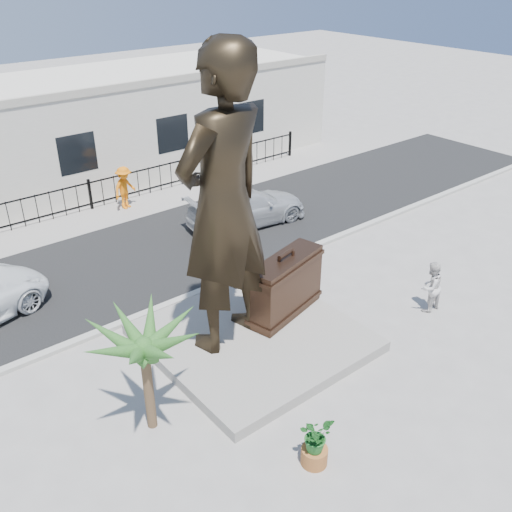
{
  "coord_description": "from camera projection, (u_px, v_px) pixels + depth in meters",
  "views": [
    {
      "loc": [
        -8.39,
        -8.36,
        9.46
      ],
      "look_at": [
        0.0,
        2.0,
        2.3
      ],
      "focal_mm": 40.0,
      "sensor_mm": 36.0,
      "label": 1
    }
  ],
  "objects": [
    {
      "name": "suitcase",
      "position": [
        285.0,
        286.0,
        15.92
      ],
      "size": [
        2.65,
        1.39,
        1.78
      ],
      "primitive_type": "cube",
      "rotation": [
        0.0,
        0.0,
        0.24
      ],
      "color": "#352216",
      "rests_on": "plinth"
    },
    {
      "name": "statue",
      "position": [
        223.0,
        205.0,
        13.52
      ],
      "size": [
        3.12,
        2.38,
        7.67
      ],
      "primitive_type": "imported",
      "rotation": [
        0.0,
        0.0,
        3.35
      ],
      "color": "black",
      "rests_on": "plinth"
    },
    {
      "name": "ground",
      "position": [
        304.0,
        362.0,
        14.85
      ],
      "size": [
        100.0,
        100.0,
        0.0
      ],
      "primitive_type": "plane",
      "color": "#9E9991",
      "rests_on": "ground"
    },
    {
      "name": "street",
      "position": [
        150.0,
        251.0,
        20.33
      ],
      "size": [
        40.0,
        7.0,
        0.01
      ],
      "primitive_type": "cube",
      "color": "black",
      "rests_on": "ground"
    },
    {
      "name": "tourist",
      "position": [
        431.0,
        287.0,
        16.65
      ],
      "size": [
        0.79,
        0.62,
        1.58
      ],
      "primitive_type": "imported",
      "rotation": [
        0.0,
        0.0,
        3.11
      ],
      "color": "silver",
      "rests_on": "ground"
    },
    {
      "name": "planter",
      "position": [
        314.0,
        456.0,
        11.84
      ],
      "size": [
        0.56,
        0.56,
        0.4
      ],
      "primitive_type": "cylinder",
      "color": "#985828",
      "rests_on": "ground"
    },
    {
      "name": "plinth",
      "position": [
        253.0,
        338.0,
        15.53
      ],
      "size": [
        5.2,
        5.2,
        0.3
      ],
      "primitive_type": "cube",
      "color": "gray",
      "rests_on": "ground"
    },
    {
      "name": "worker",
      "position": [
        125.0,
        188.0,
        23.28
      ],
      "size": [
        1.31,
        1.05,
        1.78
      ],
      "primitive_type": "imported",
      "rotation": [
        0.0,
        0.0,
        0.4
      ],
      "color": "orange",
      "rests_on": "far_sidewalk"
    },
    {
      "name": "curb",
      "position": [
        206.0,
        289.0,
        17.91
      ],
      "size": [
        40.0,
        0.25,
        0.12
      ],
      "primitive_type": "cube",
      "color": "#A5A399",
      "rests_on": "ground"
    },
    {
      "name": "building",
      "position": [
        45.0,
        135.0,
        25.45
      ],
      "size": [
        28.0,
        7.0,
        4.4
      ],
      "primitive_type": "cube",
      "color": "silver",
      "rests_on": "ground"
    },
    {
      "name": "far_sidewalk",
      "position": [
        101.0,
        215.0,
        23.06
      ],
      "size": [
        40.0,
        2.5,
        0.02
      ],
      "primitive_type": "cube",
      "color": "#9E9991",
      "rests_on": "ground"
    },
    {
      "name": "palm_tree",
      "position": [
        153.0,
        425.0,
        12.87
      ],
      "size": [
        1.8,
        1.8,
        3.2
      ],
      "primitive_type": null,
      "color": "#2B5A21",
      "rests_on": "ground"
    },
    {
      "name": "shrub",
      "position": [
        316.0,
        435.0,
        11.56
      ],
      "size": [
        0.76,
        0.69,
        0.75
      ],
      "primitive_type": "imported",
      "rotation": [
        0.0,
        0.0,
        0.16
      ],
      "color": "#1F5F21",
      "rests_on": "planter"
    },
    {
      "name": "car_silver",
      "position": [
        247.0,
        207.0,
        22.05
      ],
      "size": [
        4.99,
        2.49,
        1.39
      ],
      "primitive_type": "imported",
      "rotation": [
        0.0,
        0.0,
        1.45
      ],
      "color": "#B2B4B7",
      "rests_on": "street"
    },
    {
      "name": "fence",
      "position": [
        90.0,
        196.0,
        23.33
      ],
      "size": [
        22.0,
        0.1,
        1.2
      ],
      "primitive_type": "cube",
      "color": "black",
      "rests_on": "ground"
    }
  ]
}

